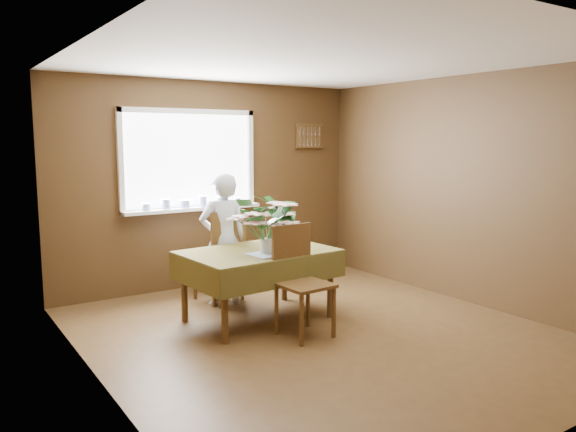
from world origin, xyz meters
TOP-DOWN VIEW (x-y plane):
  - floor at (0.00, 0.00)m, footprint 4.50×4.50m
  - ceiling at (0.00, 0.00)m, footprint 4.50×4.50m
  - wall_back at (0.00, 2.25)m, footprint 4.00×0.00m
  - wall_front at (0.00, -2.25)m, footprint 4.00×0.00m
  - wall_left at (-2.00, 0.00)m, footprint 0.00×4.50m
  - wall_right at (2.00, 0.00)m, footprint 0.00×4.50m
  - window_assembly at (-0.30, 2.20)m, footprint 1.72×0.20m
  - spoon_rack at (1.45, 2.22)m, footprint 0.44×0.05m
  - dining_table at (-0.26, 0.70)m, footprint 1.52×1.08m
  - chair_far at (-0.27, 1.46)m, footprint 0.50×0.50m
  - chair_near at (-0.16, 0.13)m, footprint 0.46×0.46m
  - seated_woman at (-0.30, 1.37)m, footprint 0.58×0.43m
  - flower_bouquet at (-0.27, 0.53)m, footprint 0.59×0.59m
  - side_plate at (0.11, 0.81)m, footprint 0.29×0.29m
  - table_knife at (-0.07, 0.56)m, footprint 0.10×0.20m

SIDE VIEW (x-z plane):
  - floor at x=0.00m, z-range 0.00..0.00m
  - chair_near at x=-0.16m, z-range 0.04..1.06m
  - chair_far at x=-0.27m, z-range 0.04..1.07m
  - dining_table at x=-0.26m, z-range 0.27..0.98m
  - side_plate at x=0.11m, z-range 0.71..0.72m
  - table_knife at x=-0.07m, z-range 0.71..0.72m
  - seated_woman at x=-0.30m, z-range 0.00..1.44m
  - flower_bouquet at x=-0.27m, z-range 0.78..1.29m
  - wall_back at x=0.00m, z-range -0.75..3.25m
  - wall_front at x=0.00m, z-range -0.75..3.25m
  - wall_left at x=-2.00m, z-range -1.00..3.50m
  - wall_right at x=2.00m, z-range -1.00..3.50m
  - window_assembly at x=-0.30m, z-range 0.74..1.96m
  - spoon_rack at x=1.45m, z-range 1.69..2.02m
  - ceiling at x=0.00m, z-range 2.50..2.50m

